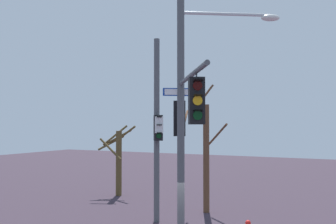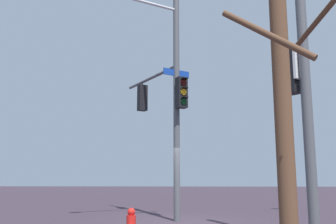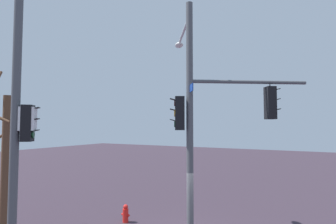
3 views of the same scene
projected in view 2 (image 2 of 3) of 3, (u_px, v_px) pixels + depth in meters
ground_plane at (180, 222)px, 12.52m from camera, size 80.00×80.00×0.00m
main_signal_pole_assembly at (164, 90)px, 13.82m from camera, size 5.25×3.19×8.15m
secondary_pole_assembly at (301, 71)px, 9.13m from camera, size 0.71×0.63×8.04m
fire_hydrant at (131, 223)px, 9.42m from camera, size 0.38×0.24×0.73m
mailbox at (287, 185)px, 16.88m from camera, size 0.35×0.49×1.41m
bare_tree_across_street at (285, 98)px, 6.25m from camera, size 2.35×2.36×6.26m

